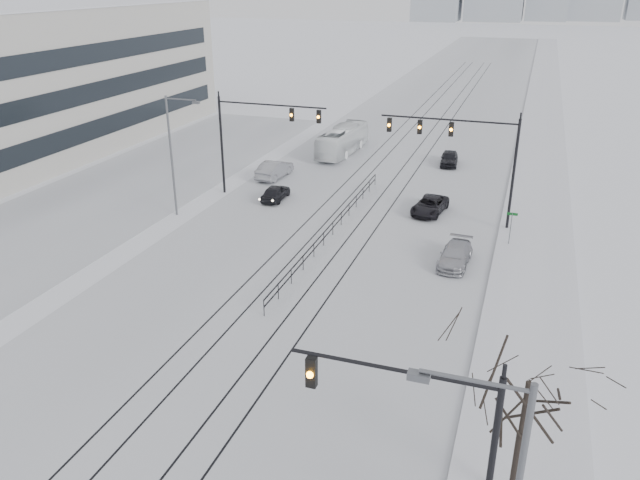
{
  "coord_description": "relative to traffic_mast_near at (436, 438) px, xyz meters",
  "views": [
    {
      "loc": [
        12.26,
        -8.57,
        16.79
      ],
      "look_at": [
        1.89,
        21.72,
        3.2
      ],
      "focal_mm": 35.0,
      "sensor_mm": 36.0,
      "label": 1
    }
  ],
  "objects": [
    {
      "name": "sedan_nb_front",
      "position": [
        -5.12,
        30.56,
        -3.95
      ],
      "size": [
        2.61,
        4.65,
        1.23
      ],
      "primitive_type": "imported",
      "rotation": [
        0.0,
        0.0,
        -0.13
      ],
      "color": "black",
      "rests_on": "ground"
    },
    {
      "name": "median_fence",
      "position": [
        -10.79,
        24.0,
        -4.04
      ],
      "size": [
        0.06,
        24.0,
        1.0
      ],
      "color": "black",
      "rests_on": "ground"
    },
    {
      "name": "traffic_mast_ne",
      "position": [
        -2.64,
        29.0,
        1.2
      ],
      "size": [
        9.6,
        0.37,
        8.0
      ],
      "color": "black",
      "rests_on": "ground"
    },
    {
      "name": "sedan_sb_inner",
      "position": [
        -17.45,
        29.57,
        -3.93
      ],
      "size": [
        1.6,
        3.75,
        1.26
      ],
      "primitive_type": "imported",
      "rotation": [
        0.0,
        0.0,
        3.17
      ],
      "color": "black",
      "rests_on": "ground"
    },
    {
      "name": "traffic_mast_nw",
      "position": [
        -19.31,
        30.0,
        1.01
      ],
      "size": [
        9.1,
        0.37,
        8.0
      ],
      "color": "black",
      "rests_on": "ground"
    },
    {
      "name": "sedan_nb_right",
      "position": [
        -2.03,
        21.84,
        -3.94
      ],
      "size": [
        1.95,
        4.39,
        1.25
      ],
      "primitive_type": "imported",
      "rotation": [
        0.0,
        0.0,
        -0.05
      ],
      "color": "#ACADB4",
      "rests_on": "ground"
    },
    {
      "name": "traffic_mast_near",
      "position": [
        0.0,
        0.0,
        0.0
      ],
      "size": [
        6.1,
        0.37,
        7.0
      ],
      "color": "black",
      "rests_on": "ground"
    },
    {
      "name": "sedan_sb_outer",
      "position": [
        -19.87,
        35.14,
        -3.79
      ],
      "size": [
        1.99,
        4.82,
        1.55
      ],
      "primitive_type": "imported",
      "rotation": [
        0.0,
        0.0,
        3.07
      ],
      "color": "gray",
      "rests_on": "ground"
    },
    {
      "name": "box_truck",
      "position": [
        -16.5,
        45.04,
        -3.19
      ],
      "size": [
        2.86,
        9.94,
        2.74
      ],
      "primitive_type": "imported",
      "rotation": [
        0.0,
        0.0,
        3.08
      ],
      "color": "white",
      "rests_on": "ground"
    },
    {
      "name": "sidewalk_east",
      "position": [
        2.71,
        54.0,
        -4.48
      ],
      "size": [
        5.0,
        260.0,
        0.16
      ],
      "primitive_type": "cube",
      "color": "silver",
      "rests_on": "ground"
    },
    {
      "name": "road",
      "position": [
        -10.79,
        54.0,
        -4.55
      ],
      "size": [
        22.0,
        260.0,
        0.02
      ],
      "primitive_type": "cube",
      "color": "silver",
      "rests_on": "ground"
    },
    {
      "name": "sedan_nb_far",
      "position": [
        -5.6,
        44.33,
        -3.89
      ],
      "size": [
        1.92,
        4.05,
        1.34
      ],
      "primitive_type": "imported",
      "rotation": [
        0.0,
        0.0,
        0.09
      ],
      "color": "black",
      "rests_on": "ground"
    },
    {
      "name": "parking_strip",
      "position": [
        -30.79,
        29.0,
        -4.55
      ],
      "size": [
        14.0,
        60.0,
        0.03
      ],
      "primitive_type": "cube",
      "color": "silver",
      "rests_on": "ground"
    },
    {
      "name": "bare_tree",
      "position": [
        2.41,
        3.0,
        -0.07
      ],
      "size": [
        4.4,
        4.4,
        6.1
      ],
      "color": "black",
      "rests_on": "ground"
    },
    {
      "name": "street_light_west",
      "position": [
        -22.99,
        24.0,
        0.65
      ],
      "size": [
        2.73,
        0.25,
        9.0
      ],
      "color": "#595B60",
      "rests_on": "ground"
    },
    {
      "name": "street_sign",
      "position": [
        1.01,
        26.0,
        -2.96
      ],
      "size": [
        0.7,
        0.06,
        2.4
      ],
      "color": "#595B60",
      "rests_on": "ground"
    },
    {
      "name": "curb",
      "position": [
        0.26,
        54.0,
        -4.5
      ],
      "size": [
        0.1,
        260.0,
        0.12
      ],
      "primitive_type": "cube",
      "color": "gray",
      "rests_on": "ground"
    },
    {
      "name": "tram_rails",
      "position": [
        -10.79,
        34.0,
        -4.54
      ],
      "size": [
        5.3,
        180.0,
        0.01
      ],
      "color": "black",
      "rests_on": "ground"
    }
  ]
}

